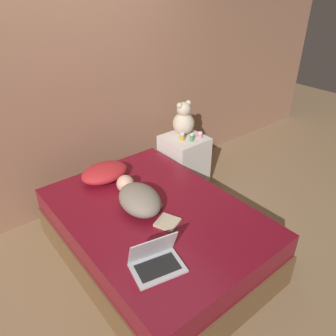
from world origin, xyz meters
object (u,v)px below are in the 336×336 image
object	(u,v)px
pillow	(105,172)
bottle_green	(192,138)
bottle_pink	(200,135)
teddy_bear	(184,120)
bottle_amber	(182,137)
book	(168,222)
person_lying	(138,197)
laptop	(156,260)

from	to	relation	value
pillow	bottle_green	size ratio (longest dim) A/B	5.04
bottle_green	bottle_pink	world-z (taller)	bottle_green
teddy_bear	bottle_amber	world-z (taller)	teddy_bear
bottle_amber	book	distance (m)	1.30
pillow	book	bearing A→B (deg)	-86.36
teddy_bear	person_lying	bearing A→B (deg)	-148.26
bottle_amber	pillow	bearing A→B (deg)	179.78
person_lying	laptop	bearing A→B (deg)	-105.64
bottle_amber	bottle_green	world-z (taller)	bottle_green
pillow	laptop	bearing A→B (deg)	-103.38
pillow	book	distance (m)	0.90
teddy_bear	bottle_green	xyz separation A→B (m)	(-0.07, -0.22, -0.12)
laptop	teddy_bear	distance (m)	1.94
teddy_bear	book	xyz separation A→B (m)	(-1.06, -1.02, -0.28)
bottle_green	laptop	bearing A→B (deg)	-140.45
teddy_bear	bottle_pink	size ratio (longest dim) A/B	5.94
pillow	person_lying	xyz separation A→B (m)	(0.01, -0.56, 0.02)
bottle_amber	bottle_pink	size ratio (longest dim) A/B	1.35
bottle_green	bottle_amber	bearing A→B (deg)	125.69
bottle_amber	book	size ratio (longest dim) A/B	0.39
person_lying	bottle_pink	size ratio (longest dim) A/B	9.85
person_lying	teddy_bear	world-z (taller)	teddy_bear
laptop	person_lying	bearing A→B (deg)	77.71
laptop	book	distance (m)	0.45
laptop	bottle_green	xyz separation A→B (m)	(1.33, 1.10, 0.12)
laptop	bottle_pink	world-z (taller)	laptop
laptop	bottle_green	distance (m)	1.73
pillow	book	size ratio (longest dim) A/B	2.08
pillow	bottle_pink	size ratio (longest dim) A/B	7.19
bottle_amber	bottle_pink	world-z (taller)	bottle_amber
pillow	bottle_pink	xyz separation A→B (m)	(1.19, -0.08, 0.08)
bottle_amber	bottle_pink	distance (m)	0.22
bottle_amber	bottle_green	distance (m)	0.11
person_lying	book	bearing A→B (deg)	-72.24
bottle_amber	bottle_green	bearing A→B (deg)	-54.31
person_lying	bottle_amber	bearing A→B (deg)	38.76
laptop	bottle_amber	bearing A→B (deg)	55.52
laptop	bottle_pink	size ratio (longest dim) A/B	6.05
person_lying	bottle_green	size ratio (longest dim) A/B	6.91
book	person_lying	bearing A→B (deg)	98.71
bottle_amber	bottle_pink	xyz separation A→B (m)	(0.20, -0.08, -0.01)
book	laptop	bearing A→B (deg)	-139.03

